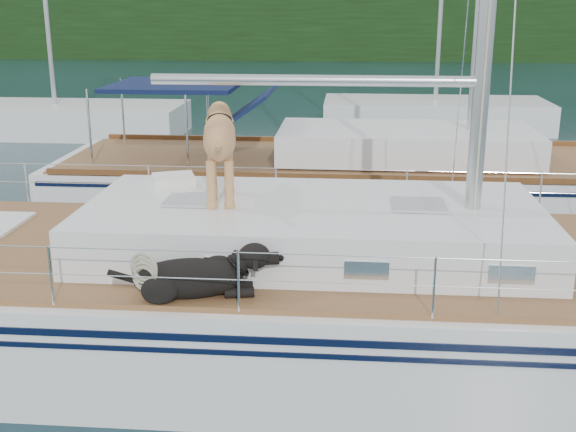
{
  "coord_description": "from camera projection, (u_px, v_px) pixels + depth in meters",
  "views": [
    {
      "loc": [
        1.19,
        -7.94,
        4.03
      ],
      "look_at": [
        0.5,
        0.2,
        1.6
      ],
      "focal_mm": 45.0,
      "sensor_mm": 36.0,
      "label": 1
    }
  ],
  "objects": [
    {
      "name": "shore_bank",
      "position": [
        334.0,
        50.0,
        52.78
      ],
      "size": [
        92.0,
        1.0,
        1.2
      ],
      "primitive_type": "cube",
      "color": "#595147",
      "rests_on": "ground"
    },
    {
      "name": "main_sailboat",
      "position": [
        252.0,
        293.0,
        8.63
      ],
      "size": [
        12.0,
        3.8,
        14.01
      ],
      "color": "white",
      "rests_on": "ground"
    },
    {
      "name": "ground",
      "position": [
        246.0,
        345.0,
        8.83
      ],
      "size": [
        120.0,
        120.0,
        0.0
      ],
      "primitive_type": "plane",
      "color": "black",
      "rests_on": "ground"
    },
    {
      "name": "bg_boat_west",
      "position": [
        56.0,
        120.0,
        22.72
      ],
      "size": [
        8.0,
        3.0,
        11.65
      ],
      "color": "white",
      "rests_on": "ground"
    },
    {
      "name": "bg_boat_center",
      "position": [
        435.0,
        115.0,
        23.66
      ],
      "size": [
        7.2,
        3.0,
        11.65
      ],
      "color": "white",
      "rests_on": "ground"
    },
    {
      "name": "tree_line",
      "position": [
        334.0,
        17.0,
        50.95
      ],
      "size": [
        90.0,
        3.0,
        6.0
      ],
      "primitive_type": "cube",
      "color": "black",
      "rests_on": "ground"
    },
    {
      "name": "neighbor_sailboat",
      "position": [
        347.0,
        184.0,
        14.05
      ],
      "size": [
        11.0,
        3.5,
        13.3
      ],
      "color": "white",
      "rests_on": "ground"
    }
  ]
}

